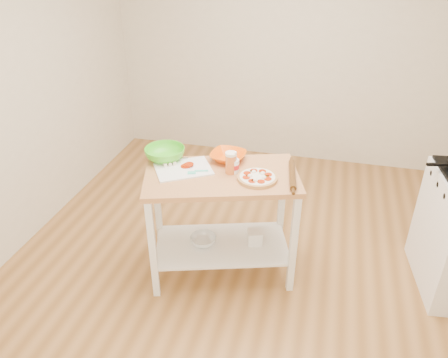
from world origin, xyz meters
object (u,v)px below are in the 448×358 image
knife (165,159)px  green_bowl (165,154)px  yogurt_tub (233,166)px  orange_bowl (228,156)px  shelf_bin (255,237)px  prep_island (222,203)px  pizza (257,177)px  shelf_glass_bowl (203,240)px  rolling_pin (292,175)px  beer_pint (231,163)px  spatula (197,172)px  cutting_board (183,168)px

knife → green_bowl: size_ratio=0.83×
yogurt_tub → orange_bowl: bearing=115.4°
shelf_bin → yogurt_tub: bearing=-171.6°
green_bowl → yogurt_tub: (0.56, -0.07, 0.00)m
prep_island → orange_bowl: (-0.01, 0.23, 0.29)m
pizza → orange_bowl: orange_bowl is taller
shelf_bin → shelf_glass_bowl: bearing=-164.3°
green_bowl → rolling_pin: 0.99m
pizza → beer_pint: 0.22m
yogurt_tub → shelf_glass_bowl: 0.70m
pizza → orange_bowl: bearing=138.8°
yogurt_tub → shelf_bin: 0.66m
prep_island → knife: size_ratio=4.89×
shelf_bin → beer_pint: bearing=-167.9°
orange_bowl → yogurt_tub: (0.08, -0.17, 0.02)m
spatula → yogurt_tub: size_ratio=0.79×
yogurt_tub → beer_pint: bearing=-137.4°
cutting_board → orange_bowl: 0.37m
pizza → spatula: pizza is taller
knife → prep_island: bearing=-31.7°
prep_island → spatula: (-0.18, -0.03, 0.27)m
beer_pint → prep_island: bearing=-146.1°
knife → yogurt_tub: bearing=-24.5°
prep_island → rolling_pin: rolling_pin is taller
cutting_board → shelf_glass_bowl: size_ratio=2.39×
prep_island → cutting_board: 0.40m
pizza → beer_pint: (-0.21, 0.05, 0.07)m
prep_island → spatula: size_ratio=8.72×
pizza → rolling_pin: (0.24, 0.08, 0.01)m
shelf_glass_bowl → green_bowl: bearing=155.7°
cutting_board → green_bowl: bearing=115.3°
orange_bowl → shelf_glass_bowl: bearing=-118.2°
pizza → beer_pint: beer_pint is taller
prep_island → shelf_bin: size_ratio=11.13×
knife → beer_pint: size_ratio=1.56×
shelf_glass_bowl → shelf_bin: 0.41m
pizza → yogurt_tub: bearing=161.0°
green_bowl → beer_pint: 0.55m
orange_bowl → yogurt_tub: yogurt_tub is taller
spatula → knife: bearing=140.2°
knife → orange_bowl: 0.48m
prep_island → rolling_pin: bearing=8.3°
prep_island → shelf_glass_bowl: size_ratio=6.00×
pizza → orange_bowl: (-0.27, 0.24, 0.02)m
spatula → yogurt_tub: bearing=3.0°
cutting_board → beer_pint: 0.37m
cutting_board → spatula: size_ratio=3.47×
green_bowl → shelf_glass_bowl: green_bowl is taller
beer_pint → shelf_bin: beer_pint is taller
pizza → beer_pint: bearing=166.4°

